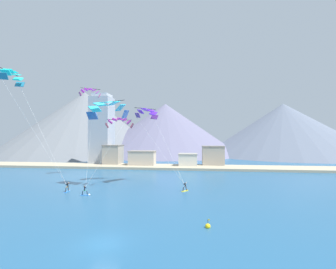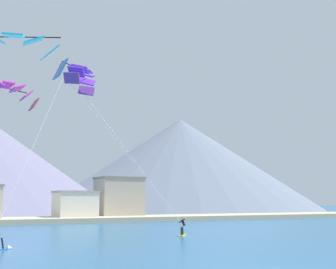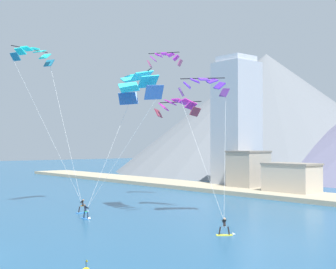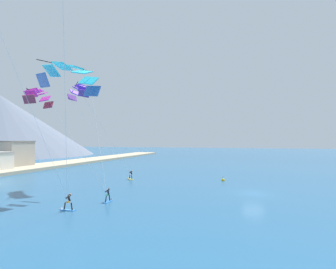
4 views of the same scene
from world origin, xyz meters
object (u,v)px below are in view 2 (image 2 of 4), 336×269
kitesurfer_near_trail (183,230)px  parafoil_kite_distant_high_outer (7,92)px  kitesurfer_near_lead (0,243)px  parafoil_kite_near_lead (13,50)px  parafoil_kite_near_trail (82,77)px

kitesurfer_near_trail → parafoil_kite_distant_high_outer: size_ratio=0.28×
kitesurfer_near_lead → kitesurfer_near_trail: (16.06, 4.88, 0.04)m
kitesurfer_near_lead → parafoil_kite_near_lead: size_ratio=0.11×
kitesurfer_near_lead → parafoil_kite_distant_high_outer: size_ratio=0.29×
kitesurfer_near_lead → kitesurfer_near_trail: 16.79m
parafoil_kite_near_trail → parafoil_kite_near_lead: bearing=-151.2°
parafoil_kite_near_trail → parafoil_kite_distant_high_outer: size_ratio=2.35×
kitesurfer_near_trail → parafoil_kite_near_trail: (-8.00, 4.94, 14.06)m
kitesurfer_near_trail → parafoil_kite_near_trail: 16.91m
parafoil_kite_distant_high_outer → kitesurfer_near_trail: bearing=-25.1°
parafoil_kite_near_lead → kitesurfer_near_lead: bearing=-100.8°
parafoil_kite_near_trail → kitesurfer_near_lead: bearing=-129.4°
kitesurfer_near_trail → kitesurfer_near_lead: bearing=-163.1°
kitesurfer_near_lead → parafoil_kite_near_trail: parafoil_kite_near_trail is taller
kitesurfer_near_lead → kitesurfer_near_trail: bearing=16.9°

